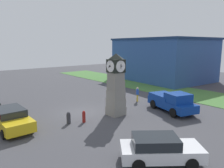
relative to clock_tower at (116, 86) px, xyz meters
The scene contains 12 objects.
ground_plane 4.10m from the clock_tower, 141.12° to the right, with size 78.64×78.64×0.00m, color #424247.
clock_tower is the anchor object (origin of this frame).
bollard_near_tower 4.75m from the clock_tower, 98.37° to the right, with size 0.31×0.31×0.94m.
bollard_mid_row 3.78m from the clock_tower, 92.83° to the right, with size 0.25×0.25×0.93m.
car_by_building 8.41m from the clock_tower, 105.93° to the right, with size 4.52×2.09×1.50m.
car_silver_hatch 8.24m from the clock_tower, 23.99° to the right, with size 3.90×4.35×1.41m.
pickup_truck 5.44m from the clock_tower, 61.63° to the left, with size 5.22×3.18×1.85m.
bench 11.19m from the clock_tower, 142.68° to the left, with size 1.59×1.40×0.90m.
pedestrian_near_bench 5.86m from the clock_tower, 138.72° to the left, with size 0.42×0.27×1.56m.
pedestrian_crossing_lot 5.34m from the clock_tower, 112.72° to the left, with size 0.46×0.43×1.57m.
warehouse_blue_far 21.40m from the clock_tower, 117.55° to the left, with size 15.85×12.52×7.08m.
grass_verge_far 13.96m from the clock_tower, 115.25° to the left, with size 47.19×6.80×0.04m, color #477A38.
Camera 1 is at (16.35, -9.75, 5.99)m, focal length 35.00 mm.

